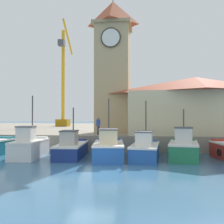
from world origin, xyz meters
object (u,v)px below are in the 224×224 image
at_px(port_crane_near, 63,88).
at_px(dock_worker_near_tower, 98,126).
at_px(warehouse_right, 196,105).
at_px(clock_tower, 113,63).
at_px(fishing_boat_left_inner, 71,148).
at_px(fishing_boat_mid_right, 184,148).
at_px(fishing_boat_mid_left, 109,149).
at_px(fishing_boat_center, 145,149).
at_px(fishing_boat_left_outer, 29,147).

xyz_separation_m(port_crane_near, dock_worker_near_tower, (9.72, -19.75, -5.69)).
bearing_deg(warehouse_right, clock_tower, 170.44).
bearing_deg(fishing_boat_left_inner, fishing_boat_mid_right, 0.27).
xyz_separation_m(fishing_boat_mid_right, clock_tower, (-6.11, 7.69, 7.84)).
relative_size(fishing_boat_mid_left, port_crane_near, 0.28).
height_order(clock_tower, warehouse_right, clock_tower).
relative_size(fishing_boat_mid_left, warehouse_right, 0.39).
bearing_deg(fishing_boat_mid_right, fishing_boat_center, -174.95).
distance_m(fishing_boat_left_outer, clock_tower, 12.61).
xyz_separation_m(fishing_boat_mid_left, fishing_boat_mid_right, (5.35, 0.74, 0.03)).
distance_m(fishing_boat_left_inner, port_crane_near, 26.24).
relative_size(fishing_boat_mid_left, dock_worker_near_tower, 3.14).
distance_m(fishing_boat_center, dock_worker_near_tower, 6.18).
xyz_separation_m(fishing_boat_mid_right, warehouse_right, (2.00, 6.33, 3.37)).
distance_m(fishing_boat_left_inner, fishing_boat_mid_right, 8.31).
bearing_deg(clock_tower, fishing_boat_mid_left, -84.89).
height_order(fishing_boat_left_inner, dock_worker_near_tower, fishing_boat_left_inner).
bearing_deg(dock_worker_near_tower, fishing_boat_left_inner, -108.31).
bearing_deg(clock_tower, fishing_boat_left_outer, -121.97).
bearing_deg(port_crane_near, clock_tower, -56.59).
bearing_deg(fishing_boat_left_inner, port_crane_near, 109.41).
distance_m(fishing_boat_left_inner, fishing_boat_center, 5.57).
relative_size(fishing_boat_left_outer, fishing_boat_center, 0.91).
bearing_deg(fishing_boat_mid_left, port_crane_near, 114.85).
height_order(fishing_boat_left_inner, fishing_boat_center, fishing_boat_center).
relative_size(fishing_boat_left_outer, fishing_boat_mid_left, 0.92).
bearing_deg(port_crane_near, warehouse_right, -42.97).
height_order(fishing_boat_mid_left, warehouse_right, warehouse_right).
bearing_deg(dock_worker_near_tower, fishing_boat_center, -45.03).
height_order(fishing_boat_left_outer, port_crane_near, port_crane_near).
bearing_deg(clock_tower, fishing_boat_mid_right, -51.57).
bearing_deg(fishing_boat_mid_left, fishing_boat_left_inner, 166.64).
relative_size(warehouse_right, dock_worker_near_tower, 7.94).
xyz_separation_m(fishing_boat_mid_right, dock_worker_near_tower, (-6.98, 3.99, 1.45)).
relative_size(fishing_boat_left_inner, dock_worker_near_tower, 3.32).
height_order(fishing_boat_left_outer, dock_worker_near_tower, fishing_boat_left_outer).
distance_m(fishing_boat_left_outer, port_crane_near, 26.01).
xyz_separation_m(warehouse_right, dock_worker_near_tower, (-8.98, -2.34, -1.92)).
bearing_deg(fishing_boat_left_outer, clock_tower, 58.03).
bearing_deg(fishing_boat_left_inner, fishing_boat_mid_left, -13.36).
bearing_deg(fishing_boat_left_outer, port_crane_near, 102.33).
distance_m(port_crane_near, dock_worker_near_tower, 22.73).
xyz_separation_m(fishing_boat_center, warehouse_right, (4.75, 6.57, 3.47)).
height_order(fishing_boat_mid_right, clock_tower, clock_tower).
bearing_deg(fishing_boat_mid_left, warehouse_right, 43.88).
bearing_deg(warehouse_right, fishing_boat_left_inner, -148.29).
height_order(fishing_boat_center, port_crane_near, port_crane_near).
relative_size(fishing_boat_center, fishing_boat_mid_right, 1.15).
bearing_deg(fishing_boat_mid_left, clock_tower, 95.11).
relative_size(fishing_boat_mid_right, dock_worker_near_tower, 2.77).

